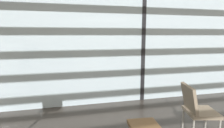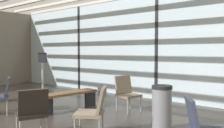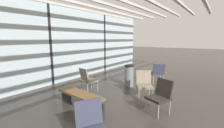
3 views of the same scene
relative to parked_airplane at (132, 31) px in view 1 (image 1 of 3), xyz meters
The scene contains 4 objects.
glass_curtain_wall 5.06m from the parked_airplane, 106.89° to the right, with size 14.00×0.08×3.24m, color silver.
window_mullion_1 5.06m from the parked_airplane, 106.89° to the right, with size 0.10×0.12×3.24m, color black.
parked_airplane is the anchor object (origin of this frame).
lounge_chair_4 6.94m from the parked_airplane, 100.66° to the right, with size 0.62×0.59×0.87m.
Camera 1 is at (-1.86, 0.86, 1.68)m, focal length 29.17 mm.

